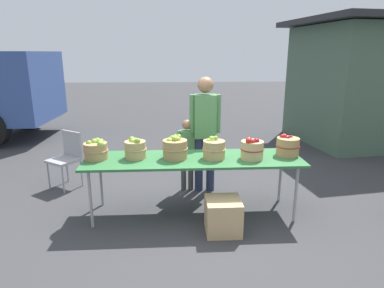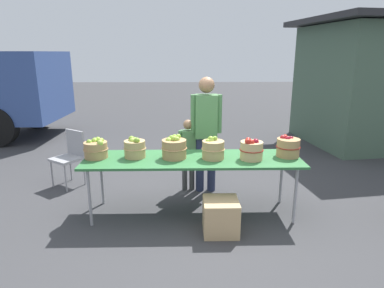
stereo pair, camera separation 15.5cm
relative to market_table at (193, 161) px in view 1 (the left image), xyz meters
The scene contains 13 objects.
ground_plane 0.71m from the market_table, ahead, with size 40.00×40.00×0.00m, color #38383A.
market_table is the anchor object (origin of this frame).
apple_basket_green_0 1.21m from the market_table, behind, with size 0.31×0.31×0.25m.
apple_basket_green_1 0.74m from the market_table, behind, with size 0.28×0.28×0.27m.
apple_basket_green_2 0.28m from the market_table, behind, with size 0.32×0.32×0.29m.
apple_basket_green_3 0.30m from the market_table, ahead, with size 0.29×0.29×0.28m.
apple_basket_red_0 0.74m from the market_table, ahead, with size 0.30×0.30×0.28m.
apple_basket_red_1 1.22m from the market_table, ahead, with size 0.31×0.31×0.27m.
vendor_adult 0.82m from the market_table, 73.73° to the left, with size 0.45×0.23×1.70m.
child_customer 0.77m from the market_table, 93.47° to the left, with size 0.28×0.18×1.09m.
food_kiosk 5.59m from the market_table, 39.28° to the left, with size 3.87×3.36×2.74m.
folding_chair 2.15m from the market_table, 151.40° to the left, with size 0.56×0.56×0.86m.
produce_crate 0.78m from the market_table, 57.51° to the right, with size 0.40×0.40×0.40m, color tan.
Camera 1 is at (-0.25, -3.96, 2.02)m, focal length 31.16 mm.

